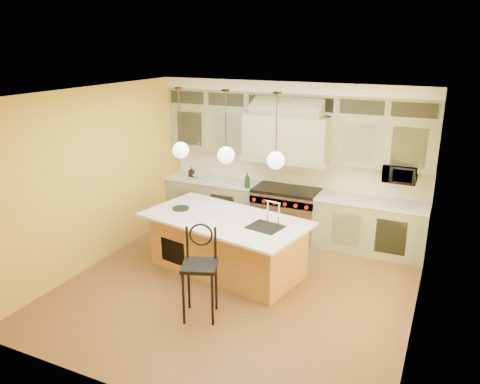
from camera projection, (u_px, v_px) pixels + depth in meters
The scene contains 18 objects.
floor at pixel (238, 287), 7.09m from camera, with size 5.00×5.00×0.00m, color brown.
ceiling at pixel (237, 93), 6.20m from camera, with size 5.00×5.00×0.00m, color white.
wall_back at pixel (294, 159), 8.80m from camera, with size 5.00×5.00×0.00m, color gold.
wall_front at pixel (127, 271), 4.49m from camera, with size 5.00×5.00×0.00m, color gold.
wall_left at pixel (99, 176), 7.65m from camera, with size 5.00×5.00×0.00m, color gold.
wall_right at pixel (424, 224), 5.65m from camera, with size 5.00×5.00×0.00m, color gold.
back_cabinetry at pixel (289, 163), 8.58m from camera, with size 5.00×0.77×2.90m.
range at pixel (286, 212), 8.79m from camera, with size 1.20×0.74×0.96m.
kitchen_island at pixel (227, 243), 7.49m from camera, with size 2.79×1.82×1.35m.
counter_stool at pixel (200, 266), 6.16m from camera, with size 0.57×0.57×1.28m.
microwave at pixel (400, 174), 7.81m from camera, with size 0.54×0.37×0.30m, color black.
oil_bottle_a at pixel (247, 180), 8.70m from camera, with size 0.11×0.11×0.29m, color black.
oil_bottle_b at pixel (192, 172), 9.45m from camera, with size 0.09×0.10×0.21m, color black.
fruit_bowl at pixel (200, 176), 9.39m from camera, with size 0.27×0.27×0.07m, color silver.
cup at pixel (215, 214), 7.37m from camera, with size 0.09×0.09×0.09m, color white.
pendant_left at pixel (181, 148), 7.36m from camera, with size 0.26×0.26×1.11m.
pendant_center at pixel (226, 153), 7.04m from camera, with size 0.26×0.26×1.11m.
pendant_right at pixel (276, 158), 6.72m from camera, with size 0.26×0.26×1.11m.
Camera 1 is at (2.68, -5.70, 3.56)m, focal length 35.00 mm.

